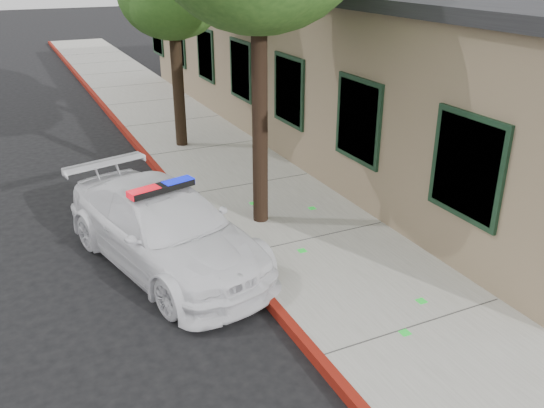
{
  "coord_description": "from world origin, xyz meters",
  "views": [
    {
      "loc": [
        -3.08,
        -5.13,
        4.92
      ],
      "look_at": [
        0.86,
        3.1,
        0.94
      ],
      "focal_mm": 37.57,
      "sensor_mm": 36.0,
      "label": 1
    }
  ],
  "objects": [
    {
      "name": "ground",
      "position": [
        0.0,
        0.0,
        0.0
      ],
      "size": [
        120.0,
        120.0,
        0.0
      ],
      "primitive_type": "plane",
      "color": "black",
      "rests_on": "ground"
    },
    {
      "name": "police_car",
      "position": [
        -0.97,
        3.5,
        0.68
      ],
      "size": [
        3.02,
        5.0,
        1.48
      ],
      "rotation": [
        0.0,
        0.0,
        0.26
      ],
      "color": "white",
      "rests_on": "ground"
    },
    {
      "name": "clapboard_building",
      "position": [
        6.69,
        9.0,
        2.13
      ],
      "size": [
        7.3,
        20.89,
        4.24
      ],
      "color": "#948161",
      "rests_on": "ground"
    },
    {
      "name": "red_curb",
      "position": [
        0.06,
        3.0,
        0.08
      ],
      "size": [
        0.14,
        60.0,
        0.16
      ],
      "primitive_type": "cube",
      "color": "maroon",
      "rests_on": "ground"
    },
    {
      "name": "sidewalk",
      "position": [
        1.6,
        3.0,
        0.07
      ],
      "size": [
        3.2,
        60.0,
        0.15
      ],
      "primitive_type": "cube",
      "color": "gray",
      "rests_on": "ground"
    }
  ]
}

